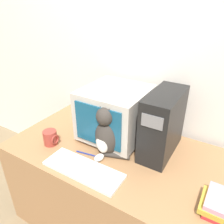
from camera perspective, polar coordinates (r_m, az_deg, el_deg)
name	(u,v)px	position (r m, az deg, el deg)	size (l,w,h in m)	color
wall_back	(153,57)	(1.63, 10.72, 13.82)	(7.00, 0.05, 2.50)	silver
desk	(119,190)	(1.72, 1.96, -19.73)	(1.53, 0.79, 0.72)	#9E7047
crt_monitor	(115,113)	(1.52, 0.79, -0.30)	(0.42, 0.44, 0.37)	#BCB7AD
computer_tower	(163,124)	(1.41, 13.12, -2.99)	(0.18, 0.41, 0.42)	black
keyboard	(83,169)	(1.34, -7.55, -14.60)	(0.49, 0.17, 0.02)	silver
cat	(108,134)	(1.38, -1.16, -5.84)	(0.25, 0.23, 0.35)	#38332D
book_stack	(219,204)	(1.24, 26.12, -20.75)	(0.16, 0.20, 0.08)	red
pen	(86,154)	(1.46, -6.75, -10.76)	(0.14, 0.03, 0.01)	navy
mug	(51,138)	(1.57, -15.77, -6.47)	(0.10, 0.09, 0.10)	#9E382D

